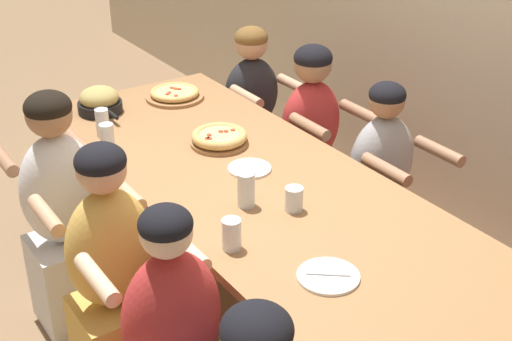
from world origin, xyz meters
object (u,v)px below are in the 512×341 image
Objects in this scene: drinking_glass_c at (102,122)px; diner_far_center at (379,197)px; empty_plate_a at (328,276)px; drinking_glass_d at (246,192)px; pizza_board_main at (175,94)px; drinking_glass_b at (294,200)px; diner_far_midleft at (310,150)px; diner_near_center at (114,286)px; diner_near_midleft at (64,222)px; diner_far_left at (252,120)px; drinking_glass_e at (107,139)px; skillet_bowl at (100,101)px; drinking_glass_a at (232,235)px; empty_plate_b at (250,169)px; pizza_board_second at (219,138)px.

drinking_glass_c is 0.13× the size of diner_far_center.
drinking_glass_d is at bearing 176.46° from empty_plate_a.
pizza_board_main is 1.38m from drinking_glass_b.
drinking_glass_d is 0.13× the size of diner_far_midleft.
drinking_glass_c is at bearing 67.95° from diner_near_center.
diner_far_center reaches higher than drinking_glass_c.
empty_plate_a is at bearing -67.34° from diner_near_midleft.
drinking_glass_b is 0.09× the size of diner_far_center.
diner_near_midleft is at bearing -157.34° from empty_plate_a.
diner_far_left is at bearing 22.61° from diner_near_midleft.
drinking_glass_d is 0.95m from diner_far_center.
skillet_bowl is at bearing 161.55° from drinking_glass_e.
diner_near_center is (0.86, -0.35, -0.32)m from drinking_glass_c.
diner_far_center is (-0.35, 1.09, -0.34)m from drinking_glass_a.
drinking_glass_b is (-0.10, 0.36, -0.01)m from drinking_glass_a.
diner_far_midleft reaches higher than skillet_bowl.
skillet_bowl is 1.43m from drinking_glass_b.
drinking_glass_e is 0.44m from diner_near_midleft.
drinking_glass_b is (1.41, 0.25, -0.02)m from skillet_bowl.
empty_plate_a is 1.13× the size of empty_plate_b.
skillet_bowl reaches higher than pizza_board_second.
skillet_bowl is 0.31m from drinking_glass_c.
empty_plate_a is at bearing 8.99° from drinking_glass_e.
drinking_glass_b is 1.14m from diner_far_midleft.
drinking_glass_a is at bearing -20.20° from pizza_board_main.
diner_far_left is (-1.27, 0.87, -0.35)m from drinking_glass_d.
drinking_glass_e is at bearing -177.88° from drinking_glass_a.
skillet_bowl is at bearing -177.81° from empty_plate_a.
pizza_board_main is 0.43m from skillet_bowl.
drinking_glass_c is at bearing -134.34° from pizza_board_second.
drinking_glass_b is at bearing 9.99° from skillet_bowl.
drinking_glass_a is 0.11× the size of diner_far_left.
drinking_glass_a reaches higher than empty_plate_b.
diner_far_center is at bearing -21.52° from diner_near_midleft.
drinking_glass_d is at bearing -14.59° from pizza_board_main.
drinking_glass_c is at bearing 164.54° from drinking_glass_e.
diner_far_midleft reaches higher than diner_far_left.
empty_plate_a is 1.42m from drinking_glass_e.
diner_near_midleft is (0.59, -0.46, -0.30)m from skillet_bowl.
pizza_board_main is 1.84m from empty_plate_a.
diner_near_midleft is (-0.42, -0.75, -0.24)m from empty_plate_b.
diner_far_left is at bearing 152.71° from drinking_glass_b.
skillet_bowl is at bearing -155.58° from pizza_board_second.
skillet_bowl is at bearing -49.84° from diner_far_center.
diner_far_left is at bearing 105.10° from drinking_glass_c.
diner_near_midleft is (-0.57, -1.43, 0.05)m from diner_far_center.
pizza_board_main is 0.29× the size of diner_far_center.
diner_far_midleft reaches higher than drinking_glass_a.
diner_near_center reaches higher than pizza_board_main.
diner_near_center is at bearing -38.56° from pizza_board_main.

